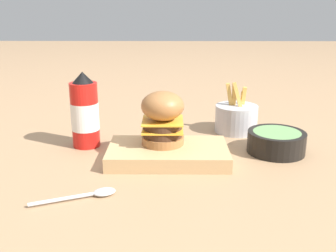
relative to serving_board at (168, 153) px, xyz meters
The scene contains 8 objects.
ground_plane 0.02m from the serving_board, 25.30° to the left, with size 6.00×6.00×0.00m, color #9E7A56.
serving_board is the anchor object (origin of this frame).
burger 0.08m from the serving_board, 66.61° to the right, with size 0.10×0.10×0.13m.
ketchup_bottle 0.24m from the serving_board, 24.34° to the right, with size 0.07×0.07×0.19m.
fries_basket 0.29m from the serving_board, 131.56° to the right, with size 0.12×0.12×0.14m.
side_bowl 0.27m from the serving_board, 168.72° to the right, with size 0.14×0.14×0.05m.
spoon 0.23m from the serving_board, 52.71° to the left, with size 0.16×0.08×0.01m.
ketchup_puddle 0.21m from the serving_board, 83.03° to the right, with size 0.05×0.05×0.00m.
Camera 1 is at (-0.02, 0.84, 0.35)m, focal length 42.00 mm.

